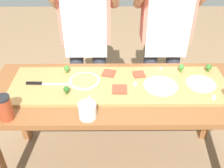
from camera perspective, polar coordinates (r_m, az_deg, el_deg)
ground_plane at (r=2.35m, az=0.83°, el=-16.58°), size 8.00×8.00×0.00m
prep_table at (r=1.87m, az=1.01°, el=-3.85°), size 1.78×0.70×0.78m
cutting_board at (r=1.82m, az=1.60°, el=-0.26°), size 1.52×0.45×0.02m
chefs_knife at (r=1.87m, az=-15.25°, el=0.11°), size 0.30×0.03×0.02m
pizza_whole_cheese_artichoke at (r=1.91m, az=18.90°, el=0.11°), size 0.21×0.21×0.02m
pizza_whole_pesto_green at (r=1.84m, az=-6.07°, el=0.75°), size 0.22×0.22×0.02m
pizza_whole_white_garlic at (r=1.82m, az=10.58°, el=-0.26°), size 0.24×0.24×0.02m
pizza_slice_center at (r=1.91m, az=5.92°, el=2.13°), size 0.09×0.09×0.01m
pizza_slice_near_right at (r=1.75m, az=1.68°, el=-1.17°), size 0.10×0.10×0.01m
pizza_slice_far_right at (r=1.92m, az=-0.71°, el=2.39°), size 0.11×0.11×0.01m
broccoli_floret_back_right at (r=1.99m, az=14.98°, el=3.53°), size 0.04×0.04×0.06m
broccoli_floret_back_mid at (r=1.94m, az=-9.89°, el=3.35°), size 0.04×0.04×0.06m
broccoli_floret_front_mid at (r=1.73m, az=-9.97°, el=-1.19°), size 0.04×0.04×0.06m
broccoli_floret_center_left at (r=2.06m, az=20.44°, el=3.42°), size 0.04×0.04×0.06m
cheese_crumble_a at (r=1.80m, az=21.40°, el=-2.72°), size 0.02×0.02×0.02m
cheese_crumble_b at (r=2.00m, az=10.67°, el=3.33°), size 0.02×0.02×0.02m
cheese_crumble_c at (r=1.69m, az=-4.96°, el=-2.91°), size 0.02×0.02×0.01m
cheese_crumble_d at (r=1.81m, az=5.14°, el=0.07°), size 0.03×0.03×0.02m
flour_cup at (r=1.57m, az=-5.40°, el=-5.97°), size 0.11×0.11×0.10m
sauce_jar at (r=1.65m, az=-22.50°, el=-4.84°), size 0.09×0.09×0.16m
cook_left at (r=2.16m, az=-5.74°, el=11.99°), size 0.54×0.39×1.67m
cook_right at (r=2.20m, az=11.75°, el=11.85°), size 0.54×0.39×1.67m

